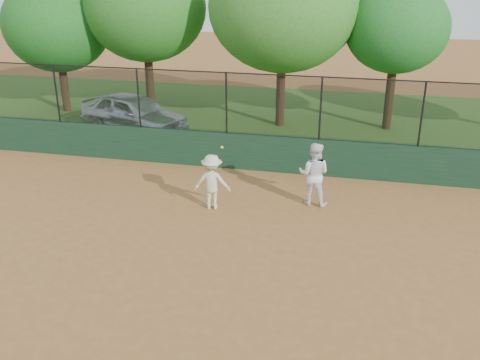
% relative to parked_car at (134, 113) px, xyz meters
% --- Properties ---
extents(ground, '(80.00, 80.00, 0.00)m').
position_rel_parked_car_xyz_m(ground, '(5.06, -8.98, -0.79)').
color(ground, '#A46835').
rests_on(ground, ground).
extents(back_wall, '(26.00, 0.20, 1.20)m').
position_rel_parked_car_xyz_m(back_wall, '(5.06, -2.98, -0.19)').
color(back_wall, '#1A3A23').
rests_on(back_wall, ground).
extents(grass_strip, '(36.00, 12.00, 0.01)m').
position_rel_parked_car_xyz_m(grass_strip, '(5.06, 3.02, -0.78)').
color(grass_strip, '#315A1C').
rests_on(grass_strip, ground).
extents(parked_car, '(4.96, 3.30, 1.57)m').
position_rel_parked_car_xyz_m(parked_car, '(0.00, 0.00, 0.00)').
color(parked_car, silver).
rests_on(parked_car, ground).
extents(player_second, '(0.94, 0.76, 1.82)m').
position_rel_parked_car_xyz_m(player_second, '(7.63, -5.22, 0.13)').
color(player_second, white).
rests_on(player_second, ground).
extents(player_main, '(1.06, 0.67, 1.94)m').
position_rel_parked_car_xyz_m(player_main, '(4.92, -6.12, 0.00)').
color(player_main, beige).
rests_on(player_main, ground).
extents(fence_assembly, '(26.00, 0.06, 2.00)m').
position_rel_parked_car_xyz_m(fence_assembly, '(5.03, -2.98, 1.45)').
color(fence_assembly, black).
rests_on(fence_assembly, back_wall).
extents(tree_0, '(4.69, 4.26, 5.84)m').
position_rel_parked_car_xyz_m(tree_0, '(-4.35, 2.42, 3.02)').
color(tree_0, '#472D19').
rests_on(tree_0, ground).
extents(tree_1, '(5.16, 4.69, 6.80)m').
position_rel_parked_car_xyz_m(tree_1, '(-0.34, 2.74, 3.78)').
color(tree_1, '#3E2915').
rests_on(tree_1, ground).
extents(tree_2, '(5.84, 5.31, 7.27)m').
position_rel_parked_car_xyz_m(tree_2, '(5.54, 2.28, 3.95)').
color(tree_2, '#402917').
rests_on(tree_2, ground).
extents(tree_3, '(3.98, 3.62, 5.72)m').
position_rel_parked_car_xyz_m(tree_3, '(9.90, 2.75, 3.20)').
color(tree_3, '#3E2914').
rests_on(tree_3, ground).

